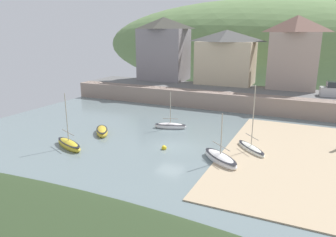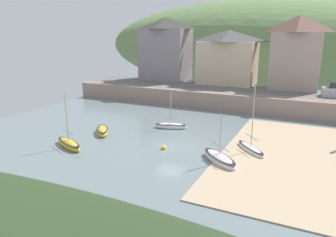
{
  "view_description": "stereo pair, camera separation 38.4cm",
  "coord_description": "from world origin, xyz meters",
  "px_view_note": "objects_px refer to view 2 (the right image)",
  "views": [
    {
      "loc": [
        11.94,
        -26.16,
        10.63
      ],
      "look_at": [
        -1.34,
        2.36,
        2.05
      ],
      "focal_mm": 33.84,
      "sensor_mm": 36.0,
      "label": 1
    },
    {
      "loc": [
        12.29,
        -26.0,
        10.63
      ],
      "look_at": [
        -1.34,
        2.36,
        2.05
      ],
      "focal_mm": 33.84,
      "sensor_mm": 36.0,
      "label": 2
    }
  ],
  "objects_px": {
    "sailboat_blue_trim": "(102,131)",
    "mooring_buoy": "(164,148)",
    "fishing_boat_green": "(251,149)",
    "waterfront_building_right": "(297,52)",
    "sailboat_white_hull": "(69,144)",
    "waterfront_building_left": "(166,49)",
    "motorboat_with_cabin": "(171,126)",
    "waterfront_building_centre": "(228,57)",
    "dinghy_open_wooden": "(219,159)"
  },
  "relations": [
    {
      "from": "sailboat_blue_trim",
      "to": "mooring_buoy",
      "type": "xyz_separation_m",
      "value": [
        8.14,
        -1.42,
        -0.14
      ]
    },
    {
      "from": "fishing_boat_green",
      "to": "sailboat_blue_trim",
      "type": "height_order",
      "value": "fishing_boat_green"
    },
    {
      "from": "waterfront_building_right",
      "to": "fishing_boat_green",
      "type": "bearing_deg",
      "value": -93.68
    },
    {
      "from": "waterfront_building_right",
      "to": "sailboat_white_hull",
      "type": "height_order",
      "value": "waterfront_building_right"
    },
    {
      "from": "waterfront_building_left",
      "to": "waterfront_building_right",
      "type": "relative_size",
      "value": 1.01
    },
    {
      "from": "motorboat_with_cabin",
      "to": "sailboat_white_hull",
      "type": "relative_size",
      "value": 0.81
    },
    {
      "from": "sailboat_white_hull",
      "to": "fishing_boat_green",
      "type": "height_order",
      "value": "fishing_boat_green"
    },
    {
      "from": "waterfront_building_left",
      "to": "motorboat_with_cabin",
      "type": "height_order",
      "value": "waterfront_building_left"
    },
    {
      "from": "sailboat_blue_trim",
      "to": "motorboat_with_cabin",
      "type": "bearing_deg",
      "value": 91.84
    },
    {
      "from": "waterfront_building_centre",
      "to": "dinghy_open_wooden",
      "type": "xyz_separation_m",
      "value": [
        7.01,
        -26.88,
        -6.48
      ]
    },
    {
      "from": "sailboat_white_hull",
      "to": "fishing_boat_green",
      "type": "relative_size",
      "value": 0.86
    },
    {
      "from": "sailboat_white_hull",
      "to": "motorboat_with_cabin",
      "type": "bearing_deg",
      "value": 81.56
    },
    {
      "from": "dinghy_open_wooden",
      "to": "sailboat_blue_trim",
      "type": "height_order",
      "value": "dinghy_open_wooden"
    },
    {
      "from": "waterfront_building_right",
      "to": "mooring_buoy",
      "type": "height_order",
      "value": "waterfront_building_right"
    },
    {
      "from": "motorboat_with_cabin",
      "to": "mooring_buoy",
      "type": "relative_size",
      "value": 9.07
    },
    {
      "from": "motorboat_with_cabin",
      "to": "mooring_buoy",
      "type": "height_order",
      "value": "motorboat_with_cabin"
    },
    {
      "from": "waterfront_building_centre",
      "to": "sailboat_white_hull",
      "type": "distance_m",
      "value": 31.08
    },
    {
      "from": "waterfront_building_left",
      "to": "motorboat_with_cabin",
      "type": "bearing_deg",
      "value": -62.41
    },
    {
      "from": "waterfront_building_centre",
      "to": "sailboat_white_hull",
      "type": "relative_size",
      "value": 1.69
    },
    {
      "from": "waterfront_building_centre",
      "to": "waterfront_building_right",
      "type": "xyz_separation_m",
      "value": [
        10.37,
        0.0,
        1.04
      ]
    },
    {
      "from": "dinghy_open_wooden",
      "to": "fishing_boat_green",
      "type": "relative_size",
      "value": 0.7
    },
    {
      "from": "waterfront_building_right",
      "to": "motorboat_with_cabin",
      "type": "xyz_separation_m",
      "value": [
        -11.27,
        -19.77,
        -7.55
      ]
    },
    {
      "from": "waterfront_building_centre",
      "to": "sailboat_white_hull",
      "type": "bearing_deg",
      "value": -103.44
    },
    {
      "from": "waterfront_building_right",
      "to": "mooring_buoy",
      "type": "relative_size",
      "value": 21.87
    },
    {
      "from": "waterfront_building_centre",
      "to": "sailboat_blue_trim",
      "type": "relative_size",
      "value": 2.65
    },
    {
      "from": "motorboat_with_cabin",
      "to": "sailboat_blue_trim",
      "type": "height_order",
      "value": "motorboat_with_cabin"
    },
    {
      "from": "motorboat_with_cabin",
      "to": "fishing_boat_green",
      "type": "relative_size",
      "value": 0.7
    },
    {
      "from": "waterfront_building_left",
      "to": "mooring_buoy",
      "type": "relative_size",
      "value": 22.12
    },
    {
      "from": "waterfront_building_centre",
      "to": "motorboat_with_cabin",
      "type": "xyz_separation_m",
      "value": [
        -0.9,
        -19.77,
        -6.51
      ]
    },
    {
      "from": "motorboat_with_cabin",
      "to": "sailboat_blue_trim",
      "type": "distance_m",
      "value": 7.7
    },
    {
      "from": "sailboat_white_hull",
      "to": "fishing_boat_green",
      "type": "bearing_deg",
      "value": 45.48
    },
    {
      "from": "waterfront_building_left",
      "to": "sailboat_blue_trim",
      "type": "xyz_separation_m",
      "value": [
        4.47,
        -24.77,
        -7.57
      ]
    },
    {
      "from": "motorboat_with_cabin",
      "to": "fishing_boat_green",
      "type": "height_order",
      "value": "fishing_boat_green"
    },
    {
      "from": "dinghy_open_wooden",
      "to": "sailboat_white_hull",
      "type": "bearing_deg",
      "value": -127.89
    },
    {
      "from": "waterfront_building_left",
      "to": "sailboat_white_hull",
      "type": "distance_m",
      "value": 30.8
    },
    {
      "from": "mooring_buoy",
      "to": "fishing_boat_green",
      "type": "bearing_deg",
      "value": 21.65
    },
    {
      "from": "motorboat_with_cabin",
      "to": "sailboat_blue_trim",
      "type": "bearing_deg",
      "value": -156.18
    },
    {
      "from": "waterfront_building_centre",
      "to": "sailboat_white_hull",
      "type": "xyz_separation_m",
      "value": [
        -7.06,
        -29.57,
        -6.48
      ]
    },
    {
      "from": "waterfront_building_left",
      "to": "sailboat_white_hull",
      "type": "relative_size",
      "value": 1.97
    },
    {
      "from": "motorboat_with_cabin",
      "to": "fishing_boat_green",
      "type": "distance_m",
      "value": 10.37
    },
    {
      "from": "waterfront_building_centre",
      "to": "fishing_boat_green",
      "type": "bearing_deg",
      "value": -69.07
    },
    {
      "from": "fishing_boat_green",
      "to": "mooring_buoy",
      "type": "bearing_deg",
      "value": -110.55
    },
    {
      "from": "waterfront_building_centre",
      "to": "mooring_buoy",
      "type": "height_order",
      "value": "waterfront_building_centre"
    },
    {
      "from": "waterfront_building_right",
      "to": "sailboat_white_hull",
      "type": "bearing_deg",
      "value": -120.53
    },
    {
      "from": "waterfront_building_right",
      "to": "fishing_boat_green",
      "type": "relative_size",
      "value": 1.68
    },
    {
      "from": "waterfront_building_left",
      "to": "motorboat_with_cabin",
      "type": "distance_m",
      "value": 23.56
    },
    {
      "from": "waterfront_building_left",
      "to": "dinghy_open_wooden",
      "type": "distance_m",
      "value": 33.35
    },
    {
      "from": "waterfront_building_right",
      "to": "mooring_buoy",
      "type": "xyz_separation_m",
      "value": [
        -8.99,
        -26.19,
        -7.67
      ]
    },
    {
      "from": "fishing_boat_green",
      "to": "sailboat_white_hull",
      "type": "bearing_deg",
      "value": -110.47
    },
    {
      "from": "dinghy_open_wooden",
      "to": "mooring_buoy",
      "type": "xyz_separation_m",
      "value": [
        -5.62,
        0.69,
        -0.16
      ]
    }
  ]
}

